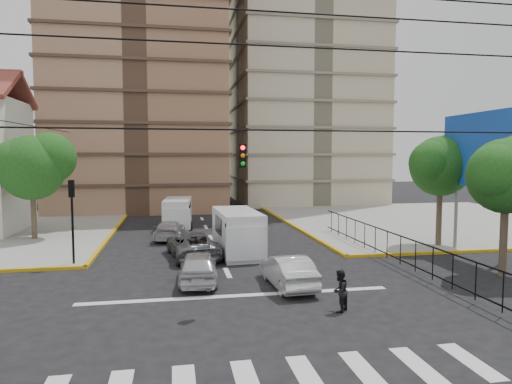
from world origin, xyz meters
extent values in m
plane|color=black|center=(0.00, 0.00, 0.00)|extent=(160.00, 160.00, 0.00)
cube|color=gray|center=(20.00, 20.00, 0.07)|extent=(26.00, 26.00, 0.15)
cube|color=silver|center=(0.00, -6.00, 0.01)|extent=(12.00, 2.40, 0.01)
cube|color=silver|center=(0.00, 1.20, 0.01)|extent=(13.00, 0.40, 0.01)
cube|color=#C5B695|center=(14.00, 40.00, 24.00)|extent=(17.00, 16.00, 48.00)
cylinder|color=slate|center=(14.50, 4.00, 2.15)|extent=(0.20, 0.20, 4.00)
cylinder|color=slate|center=(14.50, 8.00, 2.15)|extent=(0.20, 0.20, 4.00)
cube|color=silver|center=(14.50, 6.00, 6.15)|extent=(0.25, 6.00, 4.00)
cube|color=blue|center=(14.30, 6.00, 6.15)|extent=(0.08, 6.20, 4.20)
cylinder|color=#473828|center=(13.00, 2.00, 2.10)|extent=(0.36, 0.36, 4.20)
sphere|color=#194D16|center=(13.00, 2.00, 4.84)|extent=(3.60, 3.60, 3.60)
sphere|color=#194D16|center=(12.28, 1.70, 5.03)|extent=(2.70, 2.70, 2.70)
cylinder|color=#473828|center=(14.00, 9.00, 2.24)|extent=(0.36, 0.36, 4.48)
sphere|color=#194D16|center=(14.00, 9.00, 5.16)|extent=(3.80, 3.80, 3.80)
sphere|color=#194D16|center=(14.95, 9.30, 5.73)|extent=(3.04, 3.04, 3.04)
sphere|color=#194D16|center=(13.24, 8.70, 5.35)|extent=(2.85, 2.85, 2.85)
cylinder|color=#473828|center=(-12.00, 16.00, 2.10)|extent=(0.36, 0.36, 4.20)
sphere|color=#194D16|center=(-12.00, 16.00, 5.00)|extent=(4.40, 4.40, 4.40)
sphere|color=#194D16|center=(-10.90, 16.30, 5.67)|extent=(3.52, 3.52, 3.52)
sphere|color=#194D16|center=(-12.88, 15.70, 5.22)|extent=(3.30, 3.30, 3.30)
cylinder|color=black|center=(-7.80, 7.80, 1.90)|extent=(0.12, 0.12, 3.50)
cube|color=black|center=(-7.80, 7.80, 4.10)|extent=(0.28, 0.22, 0.90)
sphere|color=#FF0C0C|center=(-7.80, 7.80, 4.40)|extent=(0.17, 0.17, 0.17)
cube|color=black|center=(0.00, 0.00, 5.80)|extent=(0.28, 0.22, 0.90)
cylinder|color=black|center=(0.00, -9.00, 6.25)|extent=(18.00, 0.03, 0.03)
cube|color=silver|center=(1.12, 9.35, 1.29)|extent=(2.51, 5.69, 2.57)
cube|color=silver|center=(1.12, 7.12, 1.12)|extent=(2.19, 1.44, 1.79)
cube|color=black|center=(1.12, 6.73, 1.73)|extent=(2.07, 0.20, 1.01)
cylinder|color=black|center=(0.06, 7.56, 0.39)|extent=(0.25, 0.78, 0.78)
cylinder|color=black|center=(2.18, 7.56, 0.39)|extent=(0.25, 0.78, 0.78)
cylinder|color=black|center=(0.06, 11.14, 0.39)|extent=(0.25, 0.78, 0.78)
cylinder|color=black|center=(2.18, 11.14, 0.39)|extent=(0.25, 0.78, 0.78)
cube|color=silver|center=(-2.25, 20.21, 1.17)|extent=(2.44, 5.23, 2.34)
cube|color=silver|center=(-2.25, 18.18, 1.02)|extent=(2.02, 1.37, 1.63)
cube|color=black|center=(-2.25, 17.82, 1.58)|extent=(1.88, 0.25, 0.92)
cylinder|color=black|center=(-3.22, 18.58, 0.36)|extent=(0.25, 0.71, 0.71)
cylinder|color=black|center=(-1.29, 18.58, 0.36)|extent=(0.25, 0.71, 0.71)
cylinder|color=black|center=(-3.22, 21.84, 0.36)|extent=(0.25, 0.71, 0.71)
cylinder|color=black|center=(-1.29, 21.84, 0.36)|extent=(0.25, 0.71, 0.71)
imported|color=silver|center=(-1.51, 3.52, 0.74)|extent=(2.01, 4.42, 1.47)
imported|color=silver|center=(2.35, 2.12, 0.72)|extent=(1.76, 4.42, 1.43)
imported|color=slate|center=(-1.55, 8.85, 0.74)|extent=(3.16, 5.62, 1.48)
imported|color=#ADAEB2|center=(-2.87, 14.91, 0.66)|extent=(2.35, 4.71, 1.31)
imported|color=#29292C|center=(2.65, 14.63, 0.67)|extent=(1.67, 3.97, 1.34)
imported|color=silver|center=(2.43, 20.00, 0.71)|extent=(2.16, 4.47, 1.41)
imported|color=black|center=(3.44, -1.40, 0.79)|extent=(0.97, 0.96, 1.58)
camera|label=1|loc=(-2.61, -17.15, 5.77)|focal=32.00mm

